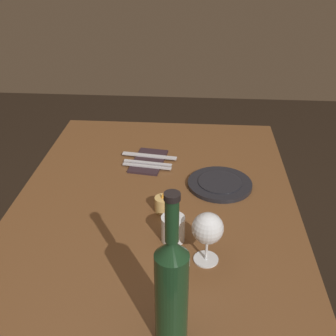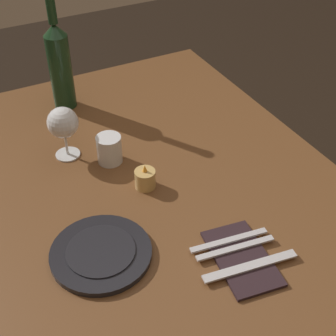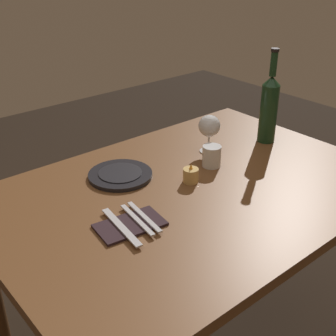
% 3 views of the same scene
% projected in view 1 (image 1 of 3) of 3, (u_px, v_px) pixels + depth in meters
% --- Properties ---
extents(dining_table, '(1.30, 0.90, 0.74)m').
position_uv_depth(dining_table, '(154.00, 229.00, 1.36)').
color(dining_table, brown).
rests_on(dining_table, ground).
extents(wine_glass_left, '(0.08, 0.08, 0.15)m').
position_uv_depth(wine_glass_left, '(208.00, 229.00, 1.05)').
color(wine_glass_left, white).
rests_on(wine_glass_left, dining_table).
extents(wine_bottle, '(0.07, 0.07, 0.37)m').
position_uv_depth(wine_bottle, '(172.00, 289.00, 0.82)').
color(wine_bottle, '#19381E').
rests_on(wine_bottle, dining_table).
extents(water_tumbler, '(0.07, 0.07, 0.08)m').
position_uv_depth(water_tumbler, '(173.00, 230.00, 1.16)').
color(water_tumbler, white).
rests_on(water_tumbler, dining_table).
extents(votive_candle, '(0.05, 0.05, 0.07)m').
position_uv_depth(votive_candle, '(163.00, 205.00, 1.28)').
color(votive_candle, '#DBB266').
rests_on(votive_candle, dining_table).
extents(dinner_plate, '(0.22, 0.22, 0.02)m').
position_uv_depth(dinner_plate, '(220.00, 184.00, 1.41)').
color(dinner_plate, black).
rests_on(dinner_plate, dining_table).
extents(folded_napkin, '(0.20, 0.13, 0.01)m').
position_uv_depth(folded_napkin, '(149.00, 161.00, 1.56)').
color(folded_napkin, '#2D1E23').
rests_on(folded_napkin, dining_table).
extents(fork_inner, '(0.04, 0.18, 0.00)m').
position_uv_depth(fork_inner, '(148.00, 163.00, 1.54)').
color(fork_inner, silver).
rests_on(fork_inner, folded_napkin).
extents(fork_outer, '(0.04, 0.18, 0.00)m').
position_uv_depth(fork_outer, '(147.00, 166.00, 1.51)').
color(fork_outer, silver).
rests_on(fork_outer, folded_napkin).
extents(table_knife, '(0.05, 0.21, 0.00)m').
position_uv_depth(table_knife, '(149.00, 156.00, 1.58)').
color(table_knife, silver).
rests_on(table_knife, folded_napkin).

